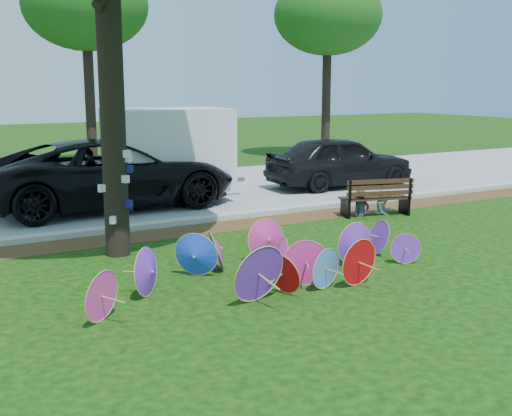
% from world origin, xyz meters
% --- Properties ---
extents(ground, '(90.00, 90.00, 0.00)m').
position_xyz_m(ground, '(0.00, 0.00, 0.00)').
color(ground, black).
rests_on(ground, ground).
extents(mulch_strip, '(90.00, 1.00, 0.01)m').
position_xyz_m(mulch_strip, '(0.00, 4.50, 0.01)').
color(mulch_strip, '#472D16').
rests_on(mulch_strip, ground).
extents(curb, '(90.00, 0.30, 0.12)m').
position_xyz_m(curb, '(0.00, 5.20, 0.06)').
color(curb, '#B7B5AD').
rests_on(curb, ground).
extents(street, '(90.00, 8.00, 0.01)m').
position_xyz_m(street, '(0.00, 9.35, 0.01)').
color(street, gray).
rests_on(street, ground).
extents(parasol_pile, '(6.01, 2.38, 0.90)m').
position_xyz_m(parasol_pile, '(0.01, 0.60, 0.37)').
color(parasol_pile, '#4889DD').
rests_on(parasol_pile, ground).
extents(black_van, '(6.24, 2.96, 1.72)m').
position_xyz_m(black_van, '(-0.33, 7.84, 0.86)').
color(black_van, black).
rests_on(black_van, ground).
extents(dark_pickup, '(4.62, 2.08, 1.54)m').
position_xyz_m(dark_pickup, '(6.65, 7.76, 0.77)').
color(dark_pickup, black).
rests_on(dark_pickup, ground).
extents(cargo_trailer, '(3.14, 2.08, 2.74)m').
position_xyz_m(cargo_trailer, '(1.26, 8.00, 1.37)').
color(cargo_trailer, white).
rests_on(cargo_trailer, ground).
extents(park_bench, '(1.80, 1.07, 0.88)m').
position_xyz_m(park_bench, '(4.80, 3.91, 0.44)').
color(park_bench, black).
rests_on(park_bench, ground).
extents(person_left, '(0.46, 0.31, 1.25)m').
position_xyz_m(person_left, '(4.45, 3.96, 0.62)').
color(person_left, '#353948').
rests_on(person_left, ground).
extents(person_right, '(0.61, 0.51, 1.15)m').
position_xyz_m(person_right, '(5.15, 3.96, 0.57)').
color(person_right, silver).
rests_on(person_right, ground).
extents(bg_trees, '(22.46, 6.20, 7.40)m').
position_xyz_m(bg_trees, '(1.64, 14.59, 5.77)').
color(bg_trees, black).
rests_on(bg_trees, ground).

